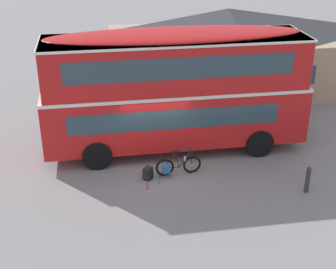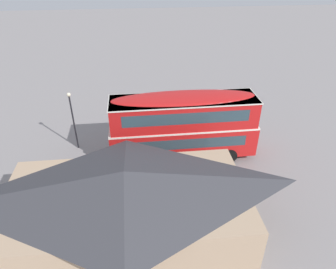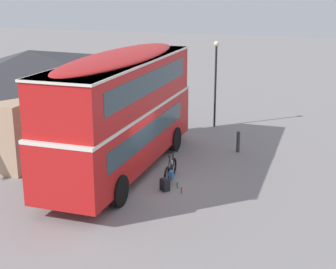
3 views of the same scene
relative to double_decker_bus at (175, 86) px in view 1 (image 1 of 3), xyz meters
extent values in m
plane|color=gray|center=(-0.92, -1.33, -2.64)|extent=(120.00, 120.00, 0.00)
cylinder|color=black|center=(3.10, 1.22, -2.09)|extent=(1.10, 0.29, 1.10)
cylinder|color=black|center=(3.11, -1.16, -2.09)|extent=(1.10, 0.29, 1.10)
cylinder|color=black|center=(-3.13, 1.16, -2.09)|extent=(1.10, 0.29, 1.10)
cylinder|color=black|center=(-3.11, -1.22, -2.09)|extent=(1.10, 0.29, 1.10)
cube|color=red|center=(-0.01, 0.00, -1.13)|extent=(10.05, 2.58, 2.10)
cube|color=white|center=(-0.01, 0.00, -0.05)|extent=(10.07, 2.60, 0.12)
cube|color=red|center=(-0.01, 0.00, 0.93)|extent=(9.75, 2.53, 1.90)
ellipsoid|color=red|center=(-0.01, 0.00, 1.96)|extent=(9.55, 2.48, 0.36)
cube|color=#2D424C|center=(4.99, 0.04, -0.88)|extent=(0.08, 2.05, 0.90)
cube|color=black|center=(4.86, 0.04, 1.46)|extent=(0.07, 1.38, 0.44)
cube|color=#2D424C|center=(-0.20, -1.24, -0.83)|extent=(7.83, 0.10, 0.76)
cube|color=#2D424C|center=(0.00, -1.22, 1.08)|extent=(8.23, 0.11, 0.80)
cube|color=#2D424C|center=(-0.22, 1.24, -0.83)|extent=(7.83, 0.10, 0.76)
cube|color=#2D424C|center=(-0.02, 1.21, 1.08)|extent=(8.23, 0.11, 0.80)
cube|color=white|center=(-0.01, 0.00, 1.84)|extent=(9.85, 2.61, 0.08)
torus|color=black|center=(0.29, -2.04, -2.30)|extent=(0.68, 0.13, 0.68)
torus|color=black|center=(-0.72, -2.11, -2.30)|extent=(0.68, 0.13, 0.68)
cylinder|color=#B2B2B7|center=(0.29, -2.04, -2.30)|extent=(0.06, 0.10, 0.05)
cylinder|color=#B2B2B7|center=(-0.72, -2.11, -2.30)|extent=(0.06, 0.10, 0.05)
cylinder|color=black|center=(0.01, -2.06, -2.04)|extent=(0.46, 0.07, 0.67)
cylinder|color=black|center=(-0.05, -2.07, -1.70)|extent=(0.57, 0.07, 0.05)
cylinder|color=black|center=(-0.27, -2.08, -2.03)|extent=(0.18, 0.05, 0.68)
cylinder|color=black|center=(-0.46, -2.09, -2.33)|extent=(0.53, 0.06, 0.09)
cylinder|color=black|center=(-0.53, -2.10, -2.00)|extent=(0.41, 0.05, 0.62)
cylinder|color=black|center=(0.26, -2.05, -2.01)|extent=(0.09, 0.04, 0.59)
cylinder|color=black|center=(0.23, -2.05, -1.66)|extent=(0.06, 0.46, 0.03)
ellipsoid|color=black|center=(-0.36, -2.09, -1.66)|extent=(0.27, 0.12, 0.06)
cube|color=#2D609E|center=(-0.69, -2.27, -2.28)|extent=(0.29, 0.16, 0.32)
cylinder|color=silver|center=(0.01, -2.06, -2.04)|extent=(0.07, 0.07, 0.18)
cube|color=black|center=(-1.35, -2.25, -2.42)|extent=(0.40, 0.41, 0.45)
ellipsoid|color=black|center=(-1.35, -2.25, -2.19)|extent=(0.38, 0.39, 0.10)
cube|color=black|center=(-1.47, -2.16, -2.48)|extent=(0.16, 0.20, 0.16)
cylinder|color=black|center=(-1.29, -2.40, -2.42)|extent=(0.05, 0.05, 0.36)
cylinder|color=black|center=(-1.19, -2.26, -2.42)|extent=(0.05, 0.05, 0.36)
cylinder|color=green|center=(-1.00, -2.62, -2.55)|extent=(0.07, 0.07, 0.19)
cylinder|color=black|center=(-1.00, -2.62, -2.44)|extent=(0.04, 0.04, 0.03)
cylinder|color=#D84C33|center=(-1.45, -2.91, -2.54)|extent=(0.07, 0.07, 0.21)
cylinder|color=black|center=(-1.45, -2.91, -2.42)|extent=(0.04, 0.04, 0.03)
cube|color=tan|center=(3.85, 6.70, -1.23)|extent=(11.96, 6.34, 2.83)
pyramid|color=#38383D|center=(3.85, 6.70, 0.85)|extent=(12.36, 6.74, 1.34)
cube|color=#3D2319|center=(3.85, 3.52, -1.59)|extent=(1.10, 0.04, 2.10)
cube|color=#2D424C|center=(0.86, 3.52, -1.09)|extent=(1.10, 0.04, 0.90)
cube|color=#2D424C|center=(6.84, 3.52, -1.09)|extent=(1.10, 0.04, 0.90)
cylinder|color=#333338|center=(3.91, -3.90, -2.22)|extent=(0.16, 0.16, 0.85)
sphere|color=#333338|center=(3.91, -3.90, -1.75)|extent=(0.16, 0.16, 0.16)
camera|label=1|loc=(-2.89, -16.86, 6.23)|focal=50.94mm
camera|label=2|loc=(3.03, 18.11, 10.50)|focal=32.96mm
camera|label=3|loc=(-17.34, -7.85, 4.57)|focal=53.32mm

